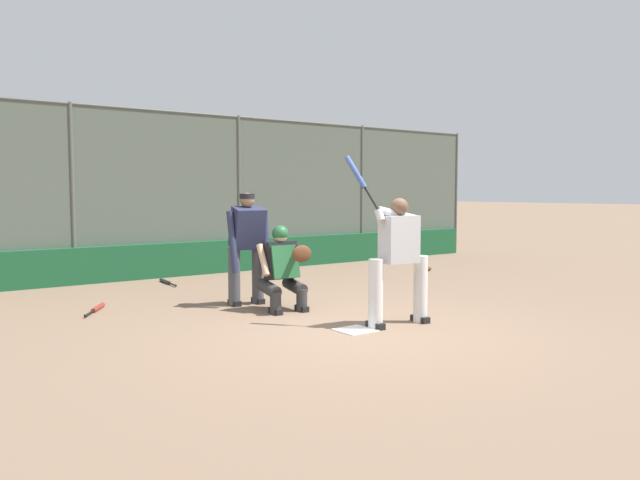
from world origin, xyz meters
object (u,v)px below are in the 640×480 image
Objects in this scene: spare_bat_near_backstop at (97,308)px; batter_at_plate at (398,256)px; fielding_glove_on_dirt at (426,269)px; umpire_home at (247,245)px; spare_bat_by_padding at (166,282)px; catcher_behind_plate at (283,267)px.

batter_at_plate is at bearing -106.76° from spare_bat_near_backstop.
batter_at_plate is 8.01× the size of fielding_glove_on_dirt.
spare_bat_by_padding is at bearing -82.21° from umpire_home.
spare_bat_by_padding is at bearing -74.73° from batter_at_plate.
batter_at_plate is at bearing 115.99° from catcher_behind_plate.
spare_bat_by_padding is at bearing -16.46° from fielding_glove_on_dirt.
batter_at_plate is 5.37m from spare_bat_by_padding.
spare_bat_by_padding is (-1.85, -1.94, 0.00)m from spare_bat_near_backstop.
umpire_home is 6.25× the size of fielding_glove_on_dirt.
catcher_behind_plate is 0.78m from umpire_home.
catcher_behind_plate is 0.73× the size of umpire_home.
umpire_home is at bearing -81.10° from spare_bat_near_backstop.
batter_at_plate is 2.46× the size of spare_bat_by_padding.
batter_at_plate is 1.28× the size of umpire_home.
fielding_glove_on_dirt is at bearing -54.54° from spare_bat_near_backstop.
batter_at_plate is 4.41m from spare_bat_near_backstop.
batter_at_plate reaches higher than catcher_behind_plate.
umpire_home reaches higher than spare_bat_by_padding.
spare_bat_near_backstop is 7.13m from fielding_glove_on_dirt.
umpire_home is at bearing 13.71° from fielding_glove_on_dirt.
batter_at_plate is 1.76× the size of catcher_behind_plate.
catcher_behind_plate is 4.54× the size of fielding_glove_on_dirt.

